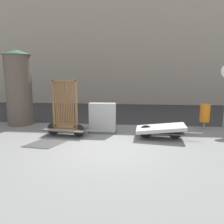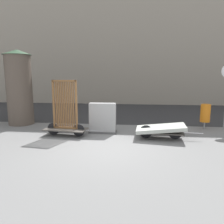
{
  "view_description": "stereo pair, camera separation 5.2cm",
  "coord_description": "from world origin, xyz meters",
  "px_view_note": "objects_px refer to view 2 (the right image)",
  "views": [
    {
      "loc": [
        0.85,
        -6.88,
        2.44
      ],
      "look_at": [
        0.0,
        1.35,
        1.0
      ],
      "focal_mm": 35.0,
      "sensor_mm": 36.0,
      "label": 1
    },
    {
      "loc": [
        0.9,
        -6.88,
        2.44
      ],
      "look_at": [
        0.0,
        1.35,
        1.0
      ],
      "focal_mm": 35.0,
      "sensor_mm": 36.0,
      "label": 2
    }
  ],
  "objects_px": {
    "bike_cart_with_mattress": "(161,129)",
    "advertising_column": "(19,87)",
    "utility_cabinet": "(103,119)",
    "bike_cart_with_bedframe": "(65,117)",
    "trash_bin": "(205,113)"
  },
  "relations": [
    {
      "from": "bike_cart_with_mattress",
      "to": "advertising_column",
      "type": "height_order",
      "value": "advertising_column"
    },
    {
      "from": "trash_bin",
      "to": "advertising_column",
      "type": "height_order",
      "value": "advertising_column"
    },
    {
      "from": "bike_cart_with_bedframe",
      "to": "bike_cart_with_mattress",
      "type": "bearing_deg",
      "value": 6.4
    },
    {
      "from": "utility_cabinet",
      "to": "bike_cart_with_mattress",
      "type": "bearing_deg",
      "value": -13.97
    },
    {
      "from": "bike_cart_with_bedframe",
      "to": "utility_cabinet",
      "type": "relative_size",
      "value": 1.91
    },
    {
      "from": "bike_cart_with_mattress",
      "to": "bike_cart_with_bedframe",
      "type": "bearing_deg",
      "value": -176.65
    },
    {
      "from": "utility_cabinet",
      "to": "bike_cart_with_bedframe",
      "type": "bearing_deg",
      "value": -157.55
    },
    {
      "from": "bike_cart_with_mattress",
      "to": "trash_bin",
      "type": "distance_m",
      "value": 2.82
    },
    {
      "from": "trash_bin",
      "to": "advertising_column",
      "type": "xyz_separation_m",
      "value": [
        -8.72,
        0.0,
        1.11
      ]
    },
    {
      "from": "bike_cart_with_mattress",
      "to": "advertising_column",
      "type": "xyz_separation_m",
      "value": [
        -6.57,
        1.8,
        1.44
      ]
    },
    {
      "from": "utility_cabinet",
      "to": "advertising_column",
      "type": "height_order",
      "value": "advertising_column"
    },
    {
      "from": "advertising_column",
      "to": "utility_cabinet",
      "type": "bearing_deg",
      "value": -16.01
    },
    {
      "from": "bike_cart_with_bedframe",
      "to": "trash_bin",
      "type": "relative_size",
      "value": 2.16
    },
    {
      "from": "trash_bin",
      "to": "utility_cabinet",
      "type": "bearing_deg",
      "value": -164.76
    },
    {
      "from": "bike_cart_with_bedframe",
      "to": "bike_cart_with_mattress",
      "type": "relative_size",
      "value": 0.97
    }
  ]
}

